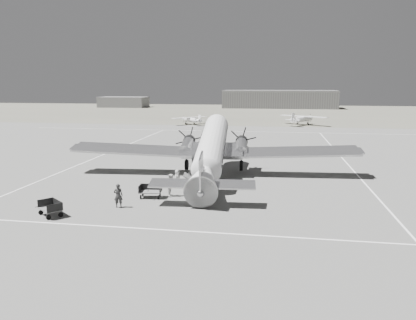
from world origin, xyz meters
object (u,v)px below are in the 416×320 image
Objects in this scene: dc3_airliner at (211,150)px; baggage_cart_far at (50,209)px; hangar_main at (279,99)px; ground_crew at (118,196)px; baggage_cart_near at (150,191)px; ramp_agent at (171,185)px; light_plane_left at (191,120)px; passenger at (177,178)px; light_plane_right at (302,120)px; shed_secondary at (124,102)px.

baggage_cart_far is at bearing -130.00° from dc3_airliner.
hangar_main reaches higher than ground_crew.
baggage_cart_near is 0.98× the size of baggage_cart_far.
baggage_cart_near is 1.77m from ramp_agent.
ground_crew is 4.76m from ramp_agent.
ground_crew reaches higher than baggage_cart_near.
dc3_airliner is at bearing -93.43° from hangar_main.
light_plane_left is 4.91× the size of ramp_agent.
light_plane_left reaches higher than baggage_cart_near.
ramp_agent is (-2.25, -6.56, -1.85)m from dc3_airliner.
ramp_agent is 1.16× the size of passenger.
hangar_main is 23.47× the size of ground_crew.
shed_secondary is at bearing 168.75° from light_plane_right.
dc3_airliner is 52.82m from light_plane_left.
light_plane_right is 7.05× the size of passenger.
shed_secondary is 9.81× the size of baggage_cart_near.
hangar_main reaches higher than light_plane_left.
hangar_main is at bearing 27.39° from light_plane_left.
baggage_cart_far is 11.38m from passenger.
ground_crew is (-1.54, -2.86, 0.38)m from baggage_cart_near.
light_plane_right is at bearing -43.18° from shed_secondary.
ramp_agent is at bearing -71.16° from light_plane_right.
ramp_agent is at bearing -163.00° from passenger.
light_plane_right is 63.38m from baggage_cart_near.
light_plane_left is 61.87m from ground_crew.
ramp_agent is (-14.10, -60.65, -0.24)m from light_plane_right.
hangar_main is at bearing 126.00° from light_plane_right.
dc3_airliner is (-7.17, -119.79, -0.53)m from hangar_main.
light_plane_left is (-19.91, -68.55, -2.36)m from hangar_main.
dc3_airliner is 2.62× the size of light_plane_right.
light_plane_left is (-12.74, 51.23, -1.84)m from dc3_airliner.
dc3_airliner is at bearing 56.00° from baggage_cart_near.
passenger is at bearing 63.40° from baggage_cart_near.
baggage_cart_near is (-10.96, -127.11, -2.78)m from hangar_main.
baggage_cart_near is at bearing -72.36° from light_plane_right.
dc3_airliner reaches higher than ground_crew.
shed_secondary is 133.70m from ground_crew.
ground_crew is at bearing 133.29° from ramp_agent.
hangar_main is 126.72m from ramp_agent.
light_plane_left is 59.24m from baggage_cart_near.
light_plane_left is 58.73m from ramp_agent.
hangar_main is at bearing 82.26° from dc3_airliner.
baggage_cart_near is at bearing -133.20° from ground_crew.
shed_secondary is at bearing -84.04° from ground_crew.
ramp_agent reaches higher than baggage_cart_far.
light_plane_right reaches higher than ground_crew.
shed_secondary is at bearing 105.22° from baggage_cart_near.
passenger is at bearing -94.46° from hangar_main.
passenger is (10.27, -54.92, -0.15)m from light_plane_left.
ramp_agent is (1.54, 0.77, 0.40)m from baggage_cart_near.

